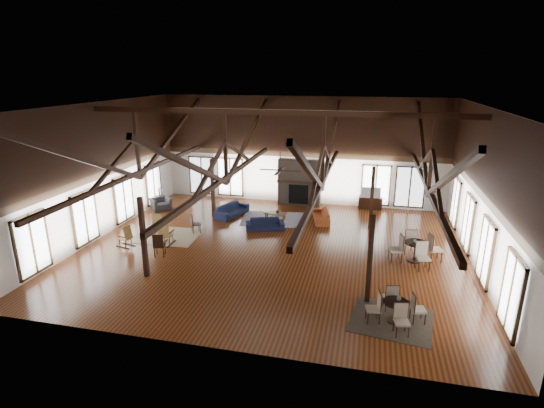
% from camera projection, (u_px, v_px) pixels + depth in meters
% --- Properties ---
extents(floor, '(16.00, 16.00, 0.00)m').
position_uv_depth(floor, '(273.00, 249.00, 18.15)').
color(floor, brown).
rests_on(floor, ground).
extents(ceiling, '(16.00, 14.00, 0.02)m').
position_uv_depth(ceiling, '(273.00, 106.00, 16.35)').
color(ceiling, black).
rests_on(ceiling, wall_back).
extents(wall_back, '(16.00, 0.02, 6.00)m').
position_uv_depth(wall_back, '(301.00, 151.00, 23.76)').
color(wall_back, silver).
rests_on(wall_back, floor).
extents(wall_front, '(16.00, 0.02, 6.00)m').
position_uv_depth(wall_front, '(211.00, 247.00, 10.75)').
color(wall_front, silver).
rests_on(wall_front, floor).
extents(wall_left, '(0.02, 14.00, 6.00)m').
position_uv_depth(wall_left, '(99.00, 171.00, 18.99)').
color(wall_left, silver).
rests_on(wall_left, floor).
extents(wall_right, '(0.02, 14.00, 6.00)m').
position_uv_depth(wall_right, '(486.00, 193.00, 15.51)').
color(wall_right, silver).
rests_on(wall_right, floor).
extents(roof_truss, '(15.60, 14.07, 3.14)m').
position_uv_depth(roof_truss, '(273.00, 156.00, 16.94)').
color(roof_truss, black).
rests_on(roof_truss, wall_back).
extents(post_grid, '(8.16, 7.16, 3.05)m').
position_uv_depth(post_grid, '(273.00, 215.00, 17.69)').
color(post_grid, black).
rests_on(post_grid, floor).
extents(fireplace, '(2.50, 0.69, 2.60)m').
position_uv_depth(fireplace, '(300.00, 182.00, 23.96)').
color(fireplace, '#65594D').
rests_on(fireplace, floor).
extents(ceiling_fan, '(1.60, 1.60, 0.75)m').
position_uv_depth(ceiling_fan, '(280.00, 169.00, 15.99)').
color(ceiling_fan, black).
rests_on(ceiling_fan, roof_truss).
extents(sofa_navy_front, '(1.95, 1.27, 0.53)m').
position_uv_depth(sofa_navy_front, '(265.00, 224.00, 20.32)').
color(sofa_navy_front, '#121833').
rests_on(sofa_navy_front, floor).
extents(sofa_navy_left, '(2.24, 1.42, 0.61)m').
position_uv_depth(sofa_navy_left, '(232.00, 210.00, 22.30)').
color(sofa_navy_left, '#151D3B').
rests_on(sofa_navy_left, floor).
extents(sofa_orange, '(1.96, 1.09, 0.54)m').
position_uv_depth(sofa_orange, '(321.00, 216.00, 21.50)').
color(sofa_orange, '#92401C').
rests_on(sofa_orange, floor).
extents(coffee_table, '(1.18, 0.79, 0.41)m').
position_uv_depth(coffee_table, '(275.00, 214.00, 21.55)').
color(coffee_table, brown).
rests_on(coffee_table, floor).
extents(vase, '(0.20, 0.20, 0.18)m').
position_uv_depth(vase, '(278.00, 211.00, 21.47)').
color(vase, '#B2B2B2').
rests_on(vase, coffee_table).
extents(armchair, '(1.34, 1.35, 0.66)m').
position_uv_depth(armchair, '(161.00, 204.00, 23.19)').
color(armchair, '#262628').
rests_on(armchair, floor).
extents(side_table_lamp, '(0.44, 0.44, 1.11)m').
position_uv_depth(side_table_lamp, '(160.00, 198.00, 23.90)').
color(side_table_lamp, black).
rests_on(side_table_lamp, floor).
extents(rocking_chair_a, '(0.55, 0.85, 1.02)m').
position_uv_depth(rocking_chair_a, '(158.00, 225.00, 19.63)').
color(rocking_chair_a, olive).
rests_on(rocking_chair_a, floor).
extents(rocking_chair_b, '(0.48, 0.84, 1.08)m').
position_uv_depth(rocking_chair_b, '(165.00, 234.00, 18.43)').
color(rocking_chair_b, olive).
rests_on(rocking_chair_b, floor).
extents(rocking_chair_c, '(0.82, 0.55, 0.97)m').
position_uv_depth(rocking_chair_c, '(126.00, 237.00, 18.26)').
color(rocking_chair_c, olive).
rests_on(rocking_chair_c, floor).
extents(side_chair_a, '(0.56, 0.56, 0.95)m').
position_uv_depth(side_chair_a, '(194.00, 222.00, 19.82)').
color(side_chair_a, black).
rests_on(side_chair_a, floor).
extents(side_chair_b, '(0.52, 0.52, 1.02)m').
position_uv_depth(side_chair_b, '(159.00, 244.00, 17.19)').
color(side_chair_b, black).
rests_on(side_chair_b, floor).
extents(cafe_table_near, '(1.84, 1.84, 0.94)m').
position_uv_depth(cafe_table_near, '(396.00, 308.00, 12.75)').
color(cafe_table_near, black).
rests_on(cafe_table_near, floor).
extents(cafe_table_far, '(2.16, 2.16, 1.10)m').
position_uv_depth(cafe_table_far, '(416.00, 248.00, 16.84)').
color(cafe_table_far, black).
rests_on(cafe_table_far, floor).
extents(cup_near, '(0.16, 0.16, 0.11)m').
position_uv_depth(cup_near, '(399.00, 299.00, 12.74)').
color(cup_near, '#B2B2B2').
rests_on(cup_near, cafe_table_near).
extents(cup_far, '(0.13, 0.13, 0.10)m').
position_uv_depth(cup_far, '(415.00, 241.00, 16.79)').
color(cup_far, '#B2B2B2').
rests_on(cup_far, cafe_table_far).
extents(tv_console, '(1.27, 0.48, 0.64)m').
position_uv_depth(tv_console, '(370.00, 203.00, 23.46)').
color(tv_console, black).
rests_on(tv_console, floor).
extents(television, '(1.03, 0.16, 0.59)m').
position_uv_depth(television, '(371.00, 192.00, 23.28)').
color(television, '#B2B2B2').
rests_on(television, tv_console).
extents(rug_tan, '(3.03, 2.43, 0.01)m').
position_uv_depth(rug_tan, '(167.00, 236.00, 19.60)').
color(rug_tan, tan).
rests_on(rug_tan, floor).
extents(rug_navy, '(3.42, 2.74, 0.01)m').
position_uv_depth(rug_navy, '(273.00, 219.00, 21.82)').
color(rug_navy, '#181742').
rests_on(rug_navy, floor).
extents(rug_dark, '(2.67, 2.49, 0.01)m').
position_uv_depth(rug_dark, '(391.00, 320.00, 12.94)').
color(rug_dark, black).
rests_on(rug_dark, floor).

